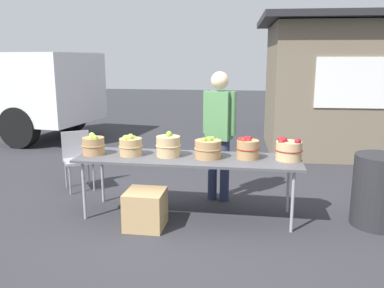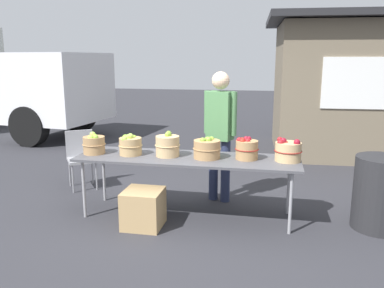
{
  "view_description": "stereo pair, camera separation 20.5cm",
  "coord_description": "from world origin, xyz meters",
  "px_view_note": "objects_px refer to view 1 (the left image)",
  "views": [
    {
      "loc": [
        0.77,
        -4.6,
        1.92
      ],
      "look_at": [
        0.0,
        0.3,
        0.85
      ],
      "focal_mm": 37.08,
      "sensor_mm": 36.0,
      "label": 1
    },
    {
      "loc": [
        0.97,
        -4.57,
        1.92
      ],
      "look_at": [
        0.0,
        0.3,
        0.85
      ],
      "focal_mm": 37.08,
      "sensor_mm": 36.0,
      "label": 2
    }
  ],
  "objects_px": {
    "market_table": "(188,160)",
    "produce_crate": "(145,209)",
    "trash_barrel": "(379,191)",
    "apple_basket_red_1": "(288,150)",
    "folding_chair": "(78,155)",
    "apple_basket_green_2": "(168,146)",
    "apple_basket_red_0": "(247,148)",
    "apple_basket_green_1": "(131,146)",
    "apple_basket_green_3": "(208,148)",
    "vendor_adult": "(219,126)",
    "apple_basket_green_0": "(93,145)"
  },
  "relations": [
    {
      "from": "market_table",
      "to": "produce_crate",
      "type": "distance_m",
      "value": 0.78
    },
    {
      "from": "trash_barrel",
      "to": "apple_basket_red_1",
      "type": "bearing_deg",
      "value": -179.49
    },
    {
      "from": "folding_chair",
      "to": "market_table",
      "type": "bearing_deg",
      "value": -58.93
    },
    {
      "from": "apple_basket_green_2",
      "to": "apple_basket_red_0",
      "type": "height_order",
      "value": "apple_basket_green_2"
    },
    {
      "from": "apple_basket_green_1",
      "to": "trash_barrel",
      "type": "distance_m",
      "value": 3.0
    },
    {
      "from": "apple_basket_green_3",
      "to": "vendor_adult",
      "type": "bearing_deg",
      "value": 83.04
    },
    {
      "from": "apple_basket_green_2",
      "to": "vendor_adult",
      "type": "xyz_separation_m",
      "value": [
        0.57,
        0.61,
        0.15
      ]
    },
    {
      "from": "folding_chair",
      "to": "vendor_adult",
      "type": "bearing_deg",
      "value": -39.88
    },
    {
      "from": "apple_basket_green_3",
      "to": "apple_basket_red_1",
      "type": "relative_size",
      "value": 1.05
    },
    {
      "from": "apple_basket_green_1",
      "to": "apple_basket_green_3",
      "type": "distance_m",
      "value": 0.96
    },
    {
      "from": "apple_basket_green_2",
      "to": "vendor_adult",
      "type": "bearing_deg",
      "value": 47.08
    },
    {
      "from": "apple_basket_red_1",
      "to": "vendor_adult",
      "type": "relative_size",
      "value": 0.18
    },
    {
      "from": "apple_basket_green_3",
      "to": "apple_basket_red_0",
      "type": "bearing_deg",
      "value": 6.0
    },
    {
      "from": "apple_basket_red_0",
      "to": "apple_basket_red_1",
      "type": "xyz_separation_m",
      "value": [
        0.48,
        0.0,
        -0.0
      ]
    },
    {
      "from": "apple_basket_green_2",
      "to": "trash_barrel",
      "type": "relative_size",
      "value": 0.37
    },
    {
      "from": "apple_basket_green_0",
      "to": "apple_basket_red_0",
      "type": "bearing_deg",
      "value": 2.66
    },
    {
      "from": "apple_basket_green_1",
      "to": "vendor_adult",
      "type": "bearing_deg",
      "value": 31.3
    },
    {
      "from": "apple_basket_green_2",
      "to": "apple_basket_red_1",
      "type": "bearing_deg",
      "value": 1.61
    },
    {
      "from": "apple_basket_green_0",
      "to": "apple_basket_red_1",
      "type": "bearing_deg",
      "value": 2.24
    },
    {
      "from": "market_table",
      "to": "apple_basket_green_3",
      "type": "xyz_separation_m",
      "value": [
        0.24,
        -0.0,
        0.16
      ]
    },
    {
      "from": "apple_basket_red_1",
      "to": "produce_crate",
      "type": "height_order",
      "value": "apple_basket_red_1"
    },
    {
      "from": "trash_barrel",
      "to": "apple_basket_green_1",
      "type": "bearing_deg",
      "value": -178.61
    },
    {
      "from": "apple_basket_green_2",
      "to": "produce_crate",
      "type": "distance_m",
      "value": 0.81
    },
    {
      "from": "apple_basket_green_0",
      "to": "vendor_adult",
      "type": "relative_size",
      "value": 0.16
    },
    {
      "from": "apple_basket_green_3",
      "to": "apple_basket_red_1",
      "type": "height_order",
      "value": "apple_basket_red_1"
    },
    {
      "from": "apple_basket_green_0",
      "to": "vendor_adult",
      "type": "xyz_separation_m",
      "value": [
        1.51,
        0.66,
        0.16
      ]
    },
    {
      "from": "market_table",
      "to": "apple_basket_green_1",
      "type": "relative_size",
      "value": 9.12
    },
    {
      "from": "apple_basket_green_2",
      "to": "apple_basket_red_0",
      "type": "distance_m",
      "value": 0.96
    },
    {
      "from": "apple_basket_green_3",
      "to": "trash_barrel",
      "type": "bearing_deg",
      "value": 1.81
    },
    {
      "from": "apple_basket_green_1",
      "to": "apple_basket_red_0",
      "type": "distance_m",
      "value": 1.43
    },
    {
      "from": "vendor_adult",
      "to": "trash_barrel",
      "type": "relative_size",
      "value": 2.09
    },
    {
      "from": "apple_basket_red_0",
      "to": "vendor_adult",
      "type": "distance_m",
      "value": 0.71
    },
    {
      "from": "apple_basket_green_0",
      "to": "apple_basket_green_2",
      "type": "relative_size",
      "value": 0.94
    },
    {
      "from": "trash_barrel",
      "to": "produce_crate",
      "type": "bearing_deg",
      "value": -169.69
    },
    {
      "from": "apple_basket_red_0",
      "to": "vendor_adult",
      "type": "height_order",
      "value": "vendor_adult"
    },
    {
      "from": "market_table",
      "to": "apple_basket_red_1",
      "type": "relative_size",
      "value": 8.4
    },
    {
      "from": "apple_basket_green_1",
      "to": "apple_basket_green_3",
      "type": "bearing_deg",
      "value": 0.51
    },
    {
      "from": "apple_basket_green_1",
      "to": "folding_chair",
      "type": "distance_m",
      "value": 1.4
    },
    {
      "from": "apple_basket_green_1",
      "to": "apple_basket_red_0",
      "type": "relative_size",
      "value": 1.05
    },
    {
      "from": "apple_basket_green_3",
      "to": "apple_basket_red_0",
      "type": "relative_size",
      "value": 1.2
    },
    {
      "from": "produce_crate",
      "to": "vendor_adult",
      "type": "bearing_deg",
      "value": 54.34
    },
    {
      "from": "apple_basket_green_0",
      "to": "folding_chair",
      "type": "distance_m",
      "value": 1.1
    },
    {
      "from": "apple_basket_green_2",
      "to": "folding_chair",
      "type": "xyz_separation_m",
      "value": [
        -1.56,
        0.78,
        -0.37
      ]
    },
    {
      "from": "apple_basket_green_2",
      "to": "apple_basket_red_1",
      "type": "relative_size",
      "value": 0.96
    },
    {
      "from": "apple_basket_red_1",
      "to": "folding_chair",
      "type": "relative_size",
      "value": 0.37
    },
    {
      "from": "apple_basket_red_1",
      "to": "trash_barrel",
      "type": "bearing_deg",
      "value": 0.51
    },
    {
      "from": "folding_chair",
      "to": "produce_crate",
      "type": "bearing_deg",
      "value": -76.78
    },
    {
      "from": "apple_basket_green_3",
      "to": "vendor_adult",
      "type": "relative_size",
      "value": 0.19
    },
    {
      "from": "apple_basket_red_1",
      "to": "produce_crate",
      "type": "relative_size",
      "value": 0.73
    },
    {
      "from": "apple_basket_green_3",
      "to": "apple_basket_red_1",
      "type": "distance_m",
      "value": 0.95
    }
  ]
}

